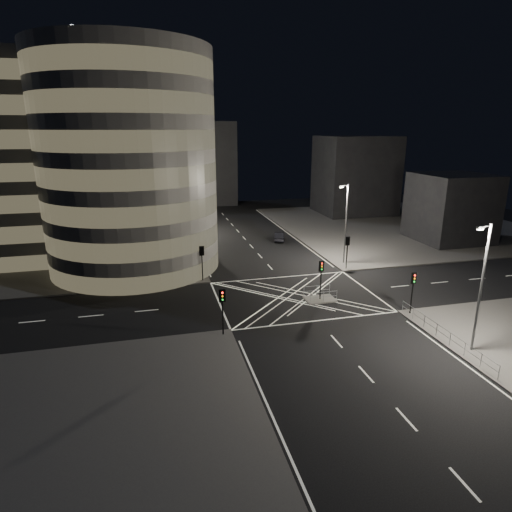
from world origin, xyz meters
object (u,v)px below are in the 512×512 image
object	(u,v)px
street_lamp_left_near	(191,224)
street_lamp_right_near	(481,285)
traffic_signal_nr	(413,285)
sedan	(279,236)
traffic_signal_island	(321,273)
street_lamp_right_far	(346,221)
central_island	(320,299)
traffic_signal_fr	(347,247)
street_lamp_left_far	(179,200)
traffic_signal_nl	(222,304)
traffic_signal_fl	(202,257)

from	to	relation	value
street_lamp_left_near	street_lamp_right_near	distance (m)	32.13
traffic_signal_nr	sedan	size ratio (longest dim) A/B	0.98
traffic_signal_island	street_lamp_right_far	bearing A→B (deg)	54.70
central_island	traffic_signal_nr	distance (m)	9.08
central_island	traffic_signal_fr	world-z (taller)	traffic_signal_fr
street_lamp_right_far	street_lamp_right_near	world-z (taller)	same
street_lamp_left_far	sedan	xyz separation A→B (m)	(14.33, -7.85, -4.86)
traffic_signal_fr	street_lamp_right_far	distance (m)	3.48
traffic_signal_nl	street_lamp_left_far	xyz separation A→B (m)	(-0.64, 36.80, 2.63)
traffic_signal_nl	traffic_signal_fr	world-z (taller)	same
central_island	street_lamp_left_far	distance (m)	33.95
traffic_signal_fr	street_lamp_right_far	bearing A→B (deg)	73.89
central_island	traffic_signal_nr	bearing A→B (deg)	-37.93
traffic_signal_nl	traffic_signal_fr	xyz separation A→B (m)	(17.60, 13.60, 0.00)
traffic_signal_fl	traffic_signal_nl	distance (m)	13.60
traffic_signal_nl	traffic_signal_fr	size ratio (longest dim) A/B	1.00
traffic_signal_fr	traffic_signal_nr	size ratio (longest dim) A/B	1.00
traffic_signal_nr	street_lamp_left_far	world-z (taller)	street_lamp_left_far
traffic_signal_fr	street_lamp_right_near	world-z (taller)	street_lamp_right_near
traffic_signal_fr	street_lamp_right_near	xyz separation A→B (m)	(0.64, -20.80, 2.63)
central_island	street_lamp_left_far	bearing A→B (deg)	109.95
traffic_signal_fl	street_lamp_right_near	world-z (taller)	street_lamp_right_near
central_island	street_lamp_right_near	distance (m)	15.54
central_island	traffic_signal_nr	size ratio (longest dim) A/B	0.75
street_lamp_left_far	street_lamp_left_near	bearing A→B (deg)	-90.00
street_lamp_right_near	sedan	world-z (taller)	street_lamp_right_near
central_island	street_lamp_right_far	size ratio (longest dim) A/B	0.30
traffic_signal_nr	street_lamp_left_near	distance (m)	26.32
traffic_signal_nl	street_lamp_left_far	world-z (taller)	street_lamp_left_far
central_island	traffic_signal_island	distance (m)	2.84
central_island	traffic_signal_fr	size ratio (longest dim) A/B	0.75
traffic_signal_fl	traffic_signal_nr	xyz separation A→B (m)	(17.60, -13.60, 0.00)
central_island	traffic_signal_island	world-z (taller)	traffic_signal_island
traffic_signal_nl	traffic_signal_island	xyz separation A→B (m)	(10.80, 5.30, 0.00)
traffic_signal_fl	sedan	xyz separation A→B (m)	(13.69, 15.35, -2.24)
street_lamp_left_far	street_lamp_right_far	distance (m)	28.23
street_lamp_left_near	central_island	bearing A→B (deg)	-49.73
traffic_signal_fl	street_lamp_left_far	size ratio (longest dim) A/B	0.40
street_lamp_right_far	traffic_signal_nr	bearing A→B (deg)	-92.30
street_lamp_right_far	traffic_signal_fl	bearing A→B (deg)	-173.12
street_lamp_right_near	street_lamp_right_far	bearing A→B (deg)	90.00
traffic_signal_fl	street_lamp_left_far	world-z (taller)	street_lamp_left_far
street_lamp_right_far	sedan	world-z (taller)	street_lamp_right_far
central_island	traffic_signal_fl	bearing A→B (deg)	142.46
traffic_signal_fr	sedan	xyz separation A→B (m)	(-3.91, 15.35, -2.24)
traffic_signal_fr	street_lamp_left_near	size ratio (longest dim) A/B	0.40
traffic_signal_fr	street_lamp_right_near	size ratio (longest dim) A/B	0.40
street_lamp_left_far	street_lamp_right_far	bearing A→B (deg)	-48.06
central_island	traffic_signal_nl	world-z (taller)	traffic_signal_nl
street_lamp_left_near	traffic_signal_fl	bearing A→B (deg)	-83.03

